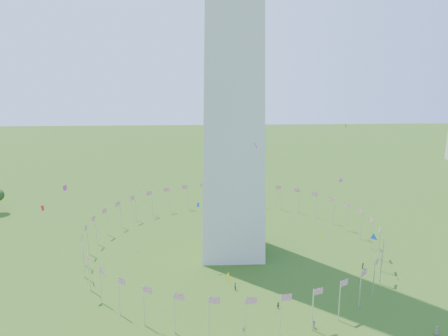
# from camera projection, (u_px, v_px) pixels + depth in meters

# --- Properties ---
(flag_ring) EXTENTS (80.24, 80.24, 9.00)m
(flag_ring) POSITION_uv_depth(u_px,v_px,m) (232.00, 237.00, 122.44)
(flag_ring) COLOR silver
(flag_ring) RESTS_ON ground
(kites_aloft) EXTENTS (99.53, 70.01, 30.57)m
(kites_aloft) POSITION_uv_depth(u_px,v_px,m) (277.00, 221.00, 94.26)
(kites_aloft) COLOR blue
(kites_aloft) RESTS_ON ground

